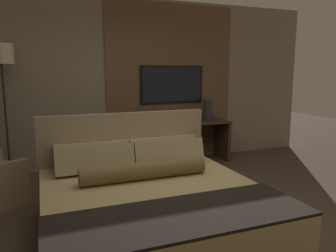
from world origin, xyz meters
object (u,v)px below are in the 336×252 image
object	(u,v)px
bed	(150,204)
tv	(172,85)
book	(172,122)
desk	(177,135)
vase_tall	(208,109)
desk_chair	(179,140)
floor_lamp	(2,66)

from	to	relation	value
bed	tv	distance (m)	3.03
tv	book	bearing A→B (deg)	-110.68
desk	book	bearing A→B (deg)	-143.65
bed	desk	bearing A→B (deg)	61.29
tv	bed	bearing A→B (deg)	-116.45
vase_tall	book	distance (m)	0.76
desk_chair	vase_tall	size ratio (longest dim) A/B	2.39
vase_tall	tv	bearing A→B (deg)	161.59
desk	desk_chair	bearing A→B (deg)	-109.26
vase_tall	book	size ratio (longest dim) A/B	1.51
floor_lamp	vase_tall	distance (m)	3.36
floor_lamp	book	size ratio (longest dim) A/B	8.03
tv	floor_lamp	bearing A→B (deg)	-174.31
desk_chair	book	xyz separation A→B (m)	(0.06, 0.43, 0.22)
desk	book	size ratio (longest dim) A/B	7.46
bed	floor_lamp	size ratio (longest dim) A/B	1.06
desk_chair	book	distance (m)	0.49
bed	floor_lamp	bearing A→B (deg)	121.45
desk	desk_chair	world-z (taller)	desk_chair
desk_chair	book	world-z (taller)	desk_chair
bed	tv	world-z (taller)	tv
book	floor_lamp	bearing A→B (deg)	178.68
floor_lamp	book	distance (m)	2.70
tv	desk_chair	xyz separation A→B (m)	(-0.18, -0.76, -0.83)
vase_tall	book	xyz separation A→B (m)	(-0.73, -0.12, -0.17)
bed	vase_tall	world-z (taller)	bed
tv	desk_chair	distance (m)	1.14
tv	desk_chair	bearing A→B (deg)	-103.58
desk_chair	floor_lamp	world-z (taller)	floor_lamp
floor_lamp	vase_tall	xyz separation A→B (m)	(3.27, 0.06, -0.75)
floor_lamp	vase_tall	size ratio (longest dim) A/B	5.31
bed	book	bearing A→B (deg)	62.76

